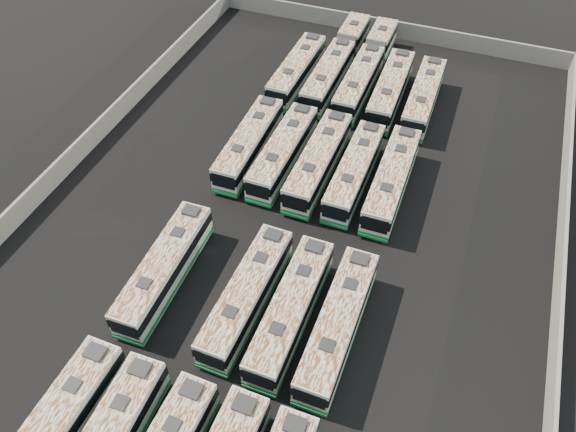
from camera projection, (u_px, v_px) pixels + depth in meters
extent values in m
plane|color=black|center=(284.00, 233.00, 48.78)|extent=(140.00, 140.00, 0.00)
cube|color=slate|center=(387.00, 28.00, 71.22)|extent=(45.20, 0.30, 2.20)
cube|color=slate|center=(558.00, 302.00, 42.52)|extent=(0.30, 73.20, 2.20)
cube|color=slate|center=(66.00, 163.00, 53.44)|extent=(0.30, 73.20, 2.20)
cube|color=black|center=(50.00, 431.00, 34.59)|extent=(2.82, 12.50, 0.95)
cube|color=beige|center=(45.00, 425.00, 33.87)|extent=(2.70, 12.19, 0.07)
cube|color=#232326|center=(72.00, 385.00, 35.54)|extent=(1.00, 1.00, 0.14)
cube|color=#232326|center=(95.00, 352.00, 37.08)|extent=(1.36, 1.16, 0.27)
cylinder|color=black|center=(81.00, 383.00, 38.66)|extent=(0.30, 1.04, 1.03)
cylinder|color=black|center=(109.00, 394.00, 38.10)|extent=(0.30, 1.04, 1.03)
cube|color=#232326|center=(120.00, 403.00, 34.79)|extent=(0.99, 0.99, 0.14)
cube|color=#232326|center=(140.00, 368.00, 36.33)|extent=(1.35, 1.15, 0.26)
cylinder|color=black|center=(124.00, 399.00, 37.85)|extent=(0.31, 1.02, 1.02)
cylinder|color=black|center=(153.00, 410.00, 37.35)|extent=(0.31, 1.02, 1.02)
cube|color=#232326|center=(172.00, 425.00, 33.83)|extent=(0.98, 0.98, 0.14)
cube|color=#232326|center=(191.00, 390.00, 35.34)|extent=(1.34, 1.14, 0.26)
cylinder|color=black|center=(173.00, 419.00, 36.89)|extent=(0.30, 1.02, 1.01)
cylinder|color=black|center=(203.00, 432.00, 36.34)|extent=(0.30, 1.02, 1.01)
cube|color=#232326|center=(244.00, 404.00, 34.61)|extent=(1.35, 1.15, 0.27)
cube|color=#232326|center=(295.00, 425.00, 33.78)|extent=(1.33, 1.13, 0.26)
cube|color=beige|center=(165.00, 269.00, 43.93)|extent=(2.82, 12.15, 2.77)
cube|color=#166934|center=(167.00, 277.00, 44.67)|extent=(2.87, 12.20, 0.42)
cube|color=black|center=(164.00, 265.00, 43.59)|extent=(2.88, 12.21, 0.93)
cube|color=black|center=(123.00, 330.00, 39.77)|extent=(2.22, 0.11, 1.46)
cube|color=#166934|center=(128.00, 341.00, 40.89)|extent=(2.52, 0.16, 0.28)
cube|color=beige|center=(162.00, 257.00, 42.90)|extent=(2.76, 11.91, 0.07)
cube|color=#232326|center=(144.00, 283.00, 41.11)|extent=(0.98, 0.98, 0.14)
cube|color=#232326|center=(178.00, 232.00, 44.54)|extent=(0.98, 0.98, 0.14)
cube|color=#232326|center=(191.00, 211.00, 46.07)|extent=(1.34, 1.14, 0.26)
cylinder|color=black|center=(130.00, 313.00, 42.57)|extent=(0.31, 1.01, 1.01)
cylinder|color=black|center=(156.00, 321.00, 42.08)|extent=(0.31, 1.01, 1.01)
cylinder|color=black|center=(177.00, 240.00, 47.57)|extent=(0.31, 1.01, 1.01)
cylinder|color=black|center=(200.00, 247.00, 47.08)|extent=(0.31, 1.01, 1.01)
cube|color=beige|center=(247.00, 295.00, 42.20)|extent=(2.77, 12.11, 2.76)
cube|color=#166934|center=(248.00, 303.00, 42.93)|extent=(2.82, 12.16, 0.42)
cube|color=black|center=(247.00, 292.00, 41.87)|extent=(2.83, 12.17, 0.92)
cube|color=black|center=(209.00, 360.00, 38.12)|extent=(2.21, 0.11, 1.46)
cube|color=#166934|center=(211.00, 371.00, 39.24)|extent=(2.51, 0.15, 0.28)
cube|color=beige|center=(246.00, 284.00, 41.17)|extent=(2.72, 11.87, 0.07)
cube|color=#232326|center=(230.00, 312.00, 39.41)|extent=(0.97, 0.97, 0.14)
cube|color=#232326|center=(261.00, 257.00, 42.78)|extent=(0.97, 0.97, 0.14)
cube|color=#232326|center=(273.00, 235.00, 44.28)|extent=(1.33, 1.13, 0.26)
cylinder|color=black|center=(212.00, 341.00, 40.92)|extent=(0.30, 1.01, 1.00)
cylinder|color=black|center=(239.00, 351.00, 40.37)|extent=(0.30, 1.01, 1.00)
cylinder|color=black|center=(256.00, 264.00, 45.82)|extent=(0.30, 1.01, 1.00)
cylinder|color=black|center=(280.00, 272.00, 45.27)|extent=(0.30, 1.01, 1.00)
cube|color=beige|center=(291.00, 310.00, 41.25)|extent=(2.58, 12.22, 2.80)
cube|color=#166934|center=(291.00, 318.00, 42.00)|extent=(2.63, 12.27, 0.43)
cube|color=black|center=(291.00, 307.00, 40.91)|extent=(2.64, 12.28, 0.94)
cube|color=black|center=(258.00, 380.00, 37.09)|extent=(2.24, 0.07, 1.48)
cube|color=#166934|center=(259.00, 391.00, 38.23)|extent=(2.55, 0.11, 0.29)
cube|color=beige|center=(291.00, 299.00, 40.21)|extent=(2.53, 11.98, 0.07)
cube|color=#232326|center=(277.00, 329.00, 38.42)|extent=(0.97, 0.97, 0.14)
cube|color=#232326|center=(304.00, 271.00, 41.86)|extent=(0.97, 0.97, 0.14)
cube|color=#232326|center=(314.00, 247.00, 43.38)|extent=(1.33, 1.12, 0.26)
cylinder|color=black|center=(257.00, 359.00, 39.93)|extent=(0.29, 1.02, 1.02)
cylinder|color=black|center=(285.00, 369.00, 39.39)|extent=(0.29, 1.02, 1.02)
cylinder|color=black|center=(295.00, 277.00, 44.93)|extent=(0.29, 1.02, 1.02)
cylinder|color=black|center=(321.00, 285.00, 44.39)|extent=(0.29, 1.02, 1.02)
cube|color=beige|center=(338.00, 325.00, 40.38)|extent=(2.60, 12.34, 2.83)
cube|color=#166934|center=(337.00, 333.00, 41.13)|extent=(2.65, 12.39, 0.43)
cube|color=black|center=(338.00, 321.00, 40.04)|extent=(2.66, 12.40, 0.95)
cube|color=black|center=(309.00, 399.00, 36.18)|extent=(2.26, 0.07, 1.49)
cube|color=#166934|center=(308.00, 410.00, 37.32)|extent=(2.57, 0.11, 0.29)
cube|color=beige|center=(339.00, 314.00, 39.33)|extent=(2.55, 12.09, 0.07)
cube|color=#232326|center=(327.00, 345.00, 37.52)|extent=(0.98, 0.98, 0.14)
cube|color=#232326|center=(350.00, 284.00, 40.99)|extent=(0.98, 0.98, 0.14)
cube|color=#232326|center=(360.00, 259.00, 42.53)|extent=(1.34, 1.13, 0.27)
cylinder|color=black|center=(304.00, 375.00, 39.04)|extent=(0.29, 1.03, 1.03)
cylinder|color=black|center=(335.00, 386.00, 38.50)|extent=(0.29, 1.03, 1.03)
cylinder|color=black|center=(339.00, 289.00, 44.09)|extent=(0.29, 1.03, 1.03)
cylinder|color=black|center=(366.00, 297.00, 43.55)|extent=(0.29, 1.03, 1.03)
cube|color=beige|center=(249.00, 144.00, 54.43)|extent=(2.79, 12.19, 2.78)
cube|color=#166934|center=(250.00, 152.00, 55.17)|extent=(2.85, 12.24, 0.42)
cube|color=black|center=(249.00, 140.00, 54.09)|extent=(2.86, 12.25, 0.93)
cube|color=black|center=(223.00, 182.00, 50.26)|extent=(2.23, 0.11, 1.47)
cube|color=#166934|center=(224.00, 194.00, 51.39)|extent=(2.53, 0.16, 0.28)
cube|color=beige|center=(248.00, 132.00, 53.39)|extent=(2.74, 11.94, 0.07)
cube|color=#232326|center=(237.00, 148.00, 51.60)|extent=(0.98, 0.98, 0.14)
cube|color=#232326|center=(259.00, 115.00, 55.04)|extent=(0.98, 0.98, 0.14)
cube|color=#232326|center=(268.00, 101.00, 56.57)|extent=(1.34, 1.14, 0.26)
cylinder|color=black|center=(224.00, 176.00, 53.07)|extent=(0.31, 1.02, 1.01)
cylinder|color=black|center=(245.00, 181.00, 52.57)|extent=(0.31, 1.02, 1.01)
cylinder|color=black|center=(254.00, 128.00, 58.09)|extent=(0.31, 1.02, 1.01)
cylinder|color=black|center=(274.00, 133.00, 57.59)|extent=(0.31, 1.02, 1.01)
cube|color=beige|center=(283.00, 152.00, 53.55)|extent=(2.67, 12.23, 2.80)
cube|color=#166934|center=(283.00, 160.00, 54.29)|extent=(2.72, 12.28, 0.43)
cube|color=black|center=(283.00, 148.00, 53.21)|extent=(2.73, 12.29, 0.94)
cube|color=black|center=(257.00, 191.00, 49.40)|extent=(2.24, 0.08, 1.47)
cube|color=#166934|center=(258.00, 204.00, 50.54)|extent=(2.54, 0.13, 0.28)
cube|color=beige|center=(283.00, 140.00, 52.51)|extent=(2.61, 11.99, 0.07)
cube|color=#232326|center=(272.00, 157.00, 50.72)|extent=(0.98, 0.98, 0.14)
cube|color=#232326|center=(293.00, 123.00, 54.15)|extent=(0.98, 0.98, 0.14)
cube|color=#232326|center=(302.00, 109.00, 55.67)|extent=(1.33, 1.13, 0.26)
cylinder|color=black|center=(257.00, 185.00, 52.24)|extent=(0.30, 1.02, 1.02)
cylinder|color=black|center=(278.00, 191.00, 51.69)|extent=(0.30, 1.02, 1.02)
cylinder|color=black|center=(287.00, 136.00, 57.22)|extent=(0.30, 1.02, 1.02)
cylinder|color=black|center=(307.00, 141.00, 56.67)|extent=(0.30, 1.02, 1.02)
cube|color=beige|center=(318.00, 162.00, 52.55)|extent=(2.69, 12.52, 2.87)
cube|color=#166934|center=(318.00, 170.00, 53.32)|extent=(2.74, 12.57, 0.44)
cube|color=black|center=(318.00, 158.00, 52.21)|extent=(2.75, 12.58, 0.96)
cube|color=black|center=(294.00, 203.00, 48.30)|extent=(2.29, 0.07, 1.51)
cube|color=#166934|center=(294.00, 216.00, 49.46)|extent=(2.61, 0.12, 0.29)
cube|color=beige|center=(319.00, 149.00, 51.49)|extent=(2.63, 12.27, 0.07)
cube|color=#232326|center=(309.00, 167.00, 49.65)|extent=(1.00, 1.00, 0.15)
cube|color=#232326|center=(328.00, 131.00, 53.17)|extent=(1.00, 1.00, 0.15)
cube|color=#232326|center=(337.00, 116.00, 54.73)|extent=(1.36, 1.16, 0.27)
cylinder|color=black|center=(292.00, 196.00, 51.20)|extent=(0.30, 1.04, 1.04)
cylinder|color=black|center=(315.00, 202.00, 50.65)|extent=(0.30, 1.04, 1.04)
cylinder|color=black|center=(320.00, 144.00, 56.32)|extent=(0.30, 1.04, 1.04)
cylinder|color=black|center=(342.00, 149.00, 55.76)|extent=(0.30, 1.04, 1.04)
cube|color=beige|center=(354.00, 172.00, 51.68)|extent=(2.56, 11.99, 2.74)
cube|color=#166934|center=(353.00, 180.00, 52.41)|extent=(2.61, 12.04, 0.42)
cube|color=black|center=(355.00, 168.00, 51.35)|extent=(2.62, 12.05, 0.92)
cube|color=black|center=(334.00, 213.00, 47.61)|extent=(2.20, 0.07, 1.45)
cube|color=#166934|center=(333.00, 225.00, 48.72)|extent=(2.49, 0.11, 0.28)
cube|color=beige|center=(356.00, 160.00, 50.66)|extent=(2.51, 11.75, 0.07)
cube|color=#232326|center=(347.00, 178.00, 48.91)|extent=(0.95, 0.95, 0.14)
cube|color=#232326|center=(364.00, 142.00, 52.27)|extent=(0.95, 0.95, 0.14)
cube|color=#232326|center=(371.00, 127.00, 53.77)|extent=(1.30, 1.10, 0.26)
cylinder|color=black|center=(330.00, 206.00, 50.39)|extent=(0.28, 1.00, 1.00)
cylinder|color=black|center=(352.00, 212.00, 49.86)|extent=(0.28, 1.00, 1.00)
cylinder|color=black|center=(354.00, 154.00, 55.29)|extent=(0.28, 1.00, 1.00)
cylinder|color=black|center=(375.00, 159.00, 54.76)|extent=(0.28, 1.00, 1.00)
cube|color=beige|center=(392.00, 180.00, 50.82)|extent=(2.67, 12.47, 2.85)
cube|color=#166934|center=(390.00, 188.00, 51.58)|extent=(2.72, 12.52, 0.44)
cube|color=black|center=(392.00, 176.00, 50.47)|extent=(2.73, 12.53, 0.95)
cube|color=black|center=(375.00, 225.00, 46.56)|extent=(2.28, 0.07, 1.50)
cube|color=#166934|center=(373.00, 238.00, 47.72)|extent=(2.60, 0.12, 0.29)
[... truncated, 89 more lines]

